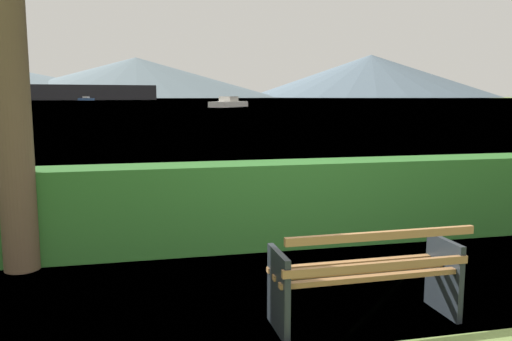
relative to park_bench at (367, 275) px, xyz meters
The scene contains 7 objects.
ground_plane 0.43m from the park_bench, 91.04° to the left, with size 1400.00×1400.00×0.00m, color olive.
water_surface 309.64m from the park_bench, 90.00° to the left, with size 620.00×620.00×0.00m, color #7A99A8.
park_bench is the anchor object (origin of this frame).
hedge_row 2.47m from the park_bench, 90.02° to the left, with size 10.53×0.61×1.08m, color #2D6B28.
fishing_boat_near 85.38m from the park_bench, 80.82° to the left, with size 7.81×8.92×1.80m.
tender_far 222.33m from the park_bench, 95.51° to the left, with size 6.71×5.35×1.64m.
distant_hills 571.71m from the park_bench, 93.34° to the left, with size 795.61×423.08×47.21m.
Camera 1 is at (-1.85, -3.97, 1.92)m, focal length 36.74 mm.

